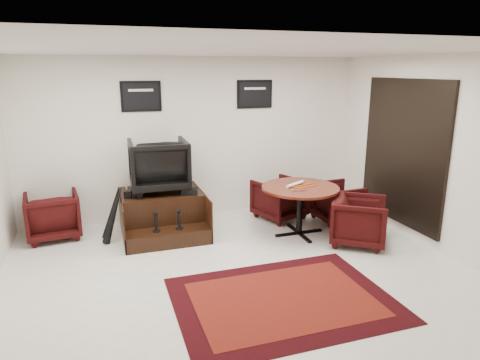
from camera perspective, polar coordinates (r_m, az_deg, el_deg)
name	(u,v)px	position (r m, az deg, el deg)	size (l,w,h in m)	color
ground	(240,273)	(5.72, -0.01, -12.32)	(6.00, 6.00, 0.00)	silver
room_shell	(268,135)	(5.42, 3.70, 6.03)	(6.02, 5.02, 2.81)	silver
area_rug	(283,299)	(5.16, 5.77, -15.56)	(2.48, 1.86, 0.01)	black
shine_podium	(162,214)	(7.07, -10.33, -4.47)	(1.30, 1.33, 0.67)	black
shine_chair	(159,162)	(6.98, -10.80, 2.31)	(0.91, 0.85, 0.93)	black
shoes_pair	(132,192)	(6.87, -14.16, -1.62)	(0.28, 0.33, 0.11)	black
polish_kit	(189,191)	(6.80, -6.76, -1.53)	(0.26, 0.18, 0.09)	black
umbrella_black	(113,215)	(6.76, -16.54, -4.52)	(0.33, 0.12, 0.89)	black
umbrella_hooked	(112,213)	(6.97, -16.73, -4.26)	(0.31, 0.11, 0.82)	black
armchair_side	(53,213)	(7.32, -23.72, -4.08)	(0.78, 0.73, 0.80)	black
meeting_table	(300,192)	(6.81, 8.02, -1.65)	(1.22, 1.22, 0.79)	#421609
table_chair_back	(280,197)	(7.61, 5.29, -2.25)	(0.76, 0.71, 0.78)	black
table_chair_window	(337,200)	(7.64, 12.87, -2.66)	(0.72, 0.68, 0.74)	black
table_chair_corner	(359,219)	(6.72, 15.59, -4.98)	(0.78, 0.73, 0.80)	black
paper_roll	(295,184)	(6.83, 7.36, -0.55)	(0.05, 0.05, 0.42)	white
table_clutter	(304,187)	(6.77, 8.57, -0.88)	(0.57, 0.38, 0.01)	orange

